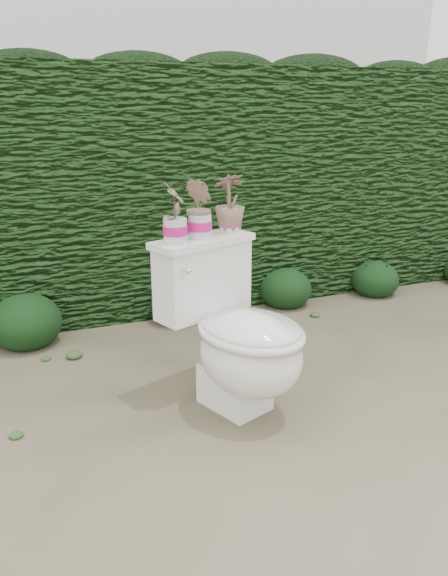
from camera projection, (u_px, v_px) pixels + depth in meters
name	position (u px, v px, depth m)	size (l,w,h in m)	color
ground	(222.00, 394.00, 2.77)	(60.00, 60.00, 0.00)	#7E7357
hedge	(140.00, 188.00, 3.93)	(8.00, 1.00, 1.60)	#244D19
house_wall	(104.00, 55.00, 7.66)	(8.00, 3.50, 4.00)	silver
toilet	(238.00, 337.00, 2.54)	(0.67, 0.79, 0.78)	white
potted_plant_left	(175.00, 214.00, 2.44)	(0.13, 0.09, 0.25)	#337825
potted_plant_center	(200.00, 210.00, 2.53)	(0.14, 0.12, 0.26)	#337825
potted_plant_right	(230.00, 205.00, 2.65)	(0.15, 0.15, 0.26)	#337825
liriope_clump_2	(25.00, 318.00, 3.29)	(0.42, 0.42, 0.34)	#143312
liriope_clump_3	(176.00, 301.00, 3.67)	(0.34, 0.34, 0.27)	#143312
liriope_clump_4	(286.00, 285.00, 3.96)	(0.37, 0.37, 0.29)	#143312
liriope_clump_5	(375.00, 276.00, 4.19)	(0.35, 0.35, 0.28)	#143312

